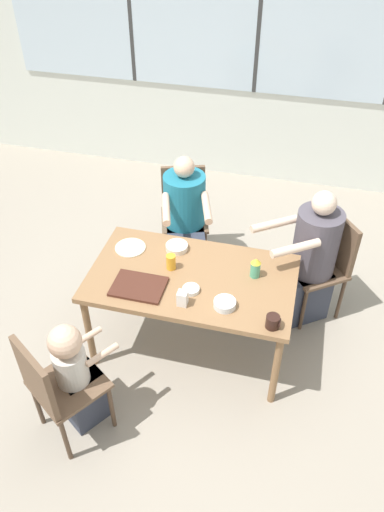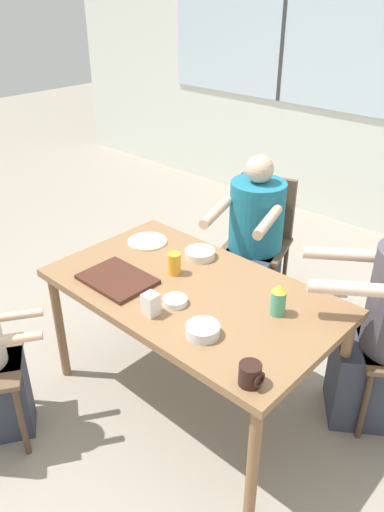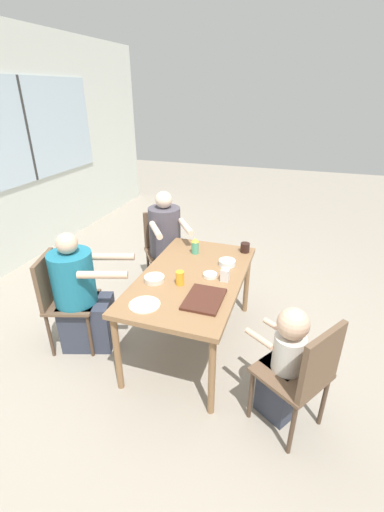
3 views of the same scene
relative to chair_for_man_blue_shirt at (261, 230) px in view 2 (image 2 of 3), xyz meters
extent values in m
plane|color=gray|center=(0.35, -1.07, -0.52)|extent=(16.00, 16.00, 0.00)
cube|color=#333333|center=(-0.95, 1.53, 1.10)|extent=(0.04, 0.01, 1.24)
cube|color=olive|center=(0.35, -1.07, 0.16)|extent=(1.42, 0.82, 0.04)
cylinder|color=olive|center=(-0.31, -1.43, -0.19)|extent=(0.05, 0.05, 0.66)
cylinder|color=olive|center=(1.00, -1.43, -0.19)|extent=(0.05, 0.05, 0.66)
cylinder|color=olive|center=(-0.31, -0.71, -0.19)|extent=(0.05, 0.05, 0.66)
cylinder|color=olive|center=(1.00, -0.71, -0.19)|extent=(0.05, 0.05, 0.66)
cylinder|color=#4C3828|center=(1.14, -0.71, -0.31)|extent=(0.03, 0.03, 0.42)
cylinder|color=#4C3828|center=(0.95, -0.43, -0.31)|extent=(0.03, 0.03, 0.42)
cube|color=brown|center=(0.03, -0.09, -0.08)|extent=(0.50, 0.50, 0.03)
cube|color=brown|center=(-0.03, 0.08, 0.14)|extent=(0.37, 0.15, 0.42)
cylinder|color=#4C3828|center=(0.24, -0.20, -0.31)|extent=(0.03, 0.03, 0.42)
cylinder|color=#4C3828|center=(-0.08, -0.30, -0.31)|extent=(0.03, 0.03, 0.42)
cylinder|color=#4C3828|center=(0.14, 0.13, -0.31)|extent=(0.03, 0.03, 0.42)
cylinder|color=#4C3828|center=(-0.19, 0.02, -0.31)|extent=(0.03, 0.03, 0.42)
cylinder|color=#4C3828|center=(-0.27, -1.69, -0.31)|extent=(0.03, 0.03, 0.42)
cylinder|color=#4C3828|center=(0.02, -1.88, -0.31)|extent=(0.03, 0.03, 0.42)
cube|color=#333847|center=(1.10, -0.53, -0.30)|extent=(0.50, 0.48, 0.45)
cylinder|color=beige|center=(1.01, -0.78, 0.34)|extent=(0.34, 0.26, 0.06)
cylinder|color=beige|center=(0.83, -0.53, 0.34)|extent=(0.34, 0.26, 0.06)
cube|color=#333847|center=(0.06, -0.19, -0.30)|extent=(0.43, 0.50, 0.45)
cylinder|color=#1E7089|center=(0.04, -0.13, 0.16)|extent=(0.35, 0.35, 0.45)
sphere|color=#DBB293|center=(0.04, -0.13, 0.47)|extent=(0.17, 0.17, 0.17)
cylinder|color=#DBB293|center=(0.28, -0.36, 0.28)|extent=(0.18, 0.39, 0.06)
cylinder|color=#DBB293|center=(-0.02, -0.46, 0.28)|extent=(0.18, 0.39, 0.06)
cube|color=#333847|center=(-0.17, -1.86, -0.30)|extent=(0.28, 0.30, 0.45)
cylinder|color=#DBB293|center=(-0.18, -1.70, 0.11)|extent=(0.15, 0.21, 0.04)
cylinder|color=#DBB293|center=(-0.03, -1.80, 0.11)|extent=(0.15, 0.21, 0.04)
cube|color=#472319|center=(0.03, -1.27, 0.19)|extent=(0.35, 0.26, 0.02)
cylinder|color=black|center=(0.94, -1.39, 0.23)|extent=(0.09, 0.09, 0.09)
torus|color=black|center=(0.98, -1.39, 0.23)|extent=(0.01, 0.06, 0.06)
cylinder|color=#4CA57F|center=(0.76, -0.96, 0.24)|extent=(0.07, 0.07, 0.12)
cone|color=gold|center=(0.76, -0.96, 0.32)|extent=(0.07, 0.07, 0.04)
cylinder|color=gold|center=(0.18, -1.02, 0.24)|extent=(0.07, 0.07, 0.11)
cube|color=silver|center=(0.35, -1.34, 0.24)|extent=(0.06, 0.06, 0.10)
cylinder|color=white|center=(0.38, -1.21, 0.20)|extent=(0.11, 0.11, 0.03)
cylinder|color=silver|center=(0.17, -0.81, 0.20)|extent=(0.16, 0.16, 0.04)
cylinder|color=silver|center=(0.62, -1.30, 0.21)|extent=(0.14, 0.14, 0.05)
cylinder|color=beige|center=(-0.17, -0.88, 0.19)|extent=(0.22, 0.22, 0.01)
camera|label=1|loc=(0.97, -3.53, 2.49)|focal=35.00mm
camera|label=2|loc=(1.72, -2.55, 1.49)|focal=35.00mm
camera|label=3|loc=(-1.99, -1.84, 1.56)|focal=24.00mm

